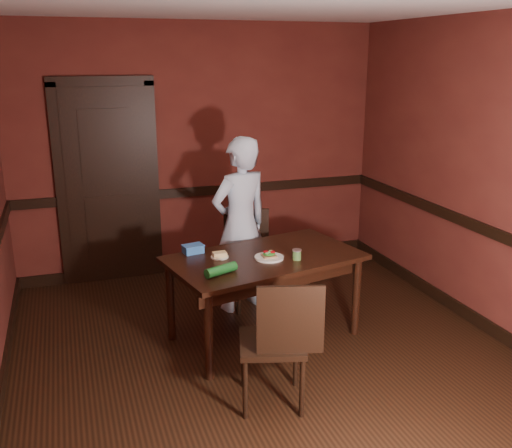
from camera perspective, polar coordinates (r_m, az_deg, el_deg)
floor at (r=4.68m, az=1.41°, el=-13.61°), size 4.00×4.50×0.01m
ceiling at (r=4.06m, az=1.70°, el=21.48°), size 4.00×4.50×0.01m
wall_back at (r=6.29m, az=-5.60°, el=7.32°), size 4.00×0.02×2.70m
wall_front at (r=2.31m, az=21.45°, el=-10.33°), size 4.00×0.02×2.70m
wall_right at (r=5.19m, az=22.79°, el=4.15°), size 0.02×4.50×2.70m
dado_back at (r=6.36m, az=-5.46°, el=3.30°), size 4.00×0.03×0.10m
dado_right at (r=5.29m, az=22.13°, el=-0.62°), size 0.03×4.50×0.10m
baseboard_back at (r=6.60m, az=-5.26°, el=-3.82°), size 4.00×0.03×0.12m
baseboard_right at (r=5.58m, az=21.19°, el=-8.89°), size 0.03×4.50×0.12m
door at (r=6.16m, az=-14.58°, el=4.22°), size 1.05×0.07×2.20m
dining_table at (r=4.90m, az=0.84°, el=-7.29°), size 1.73×1.20×0.74m
chair_far at (r=5.45m, az=0.19°, el=-3.68°), size 0.54×0.54×0.93m
chair_near at (r=3.99m, az=1.60°, el=-11.57°), size 0.55×0.55×0.94m
person at (r=5.31m, az=-1.58°, el=-0.10°), size 0.70×0.56×1.66m
sandwich_plate at (r=4.70m, az=1.31°, el=-3.26°), size 0.24×0.24×0.06m
sauce_jar at (r=4.68m, az=4.10°, el=-3.06°), size 0.08×0.08×0.09m
cheese_saucer at (r=4.73m, az=-3.66°, el=-3.14°), size 0.15×0.15×0.05m
food_tub at (r=4.85m, az=-6.31°, el=-2.48°), size 0.19×0.15×0.07m
wrapped_veg at (r=4.37m, az=-3.53°, el=-4.60°), size 0.28×0.17×0.08m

